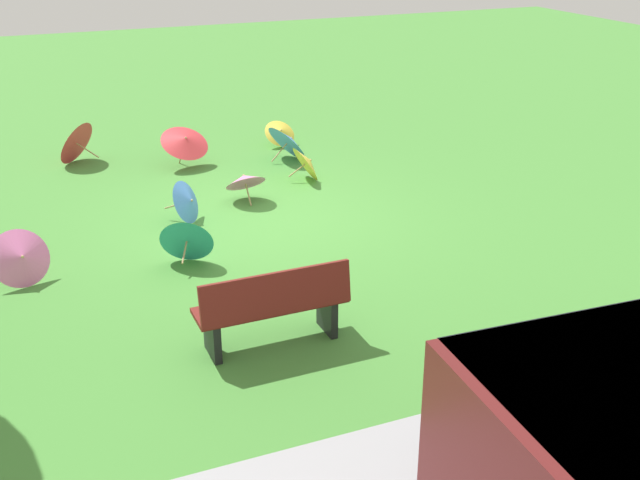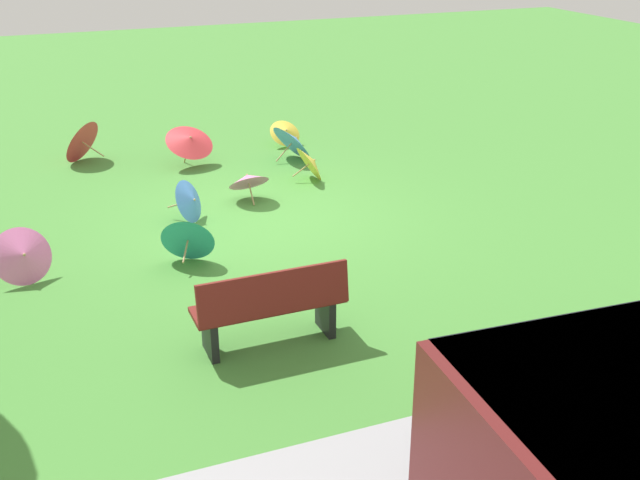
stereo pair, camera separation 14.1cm
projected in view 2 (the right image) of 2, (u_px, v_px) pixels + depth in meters
name	position (u px, v px, depth m)	size (l,w,h in m)	color
ground	(263.00, 219.00, 11.47)	(40.00, 40.00, 0.00)	#478C38
park_bench	(271.00, 306.00, 8.00)	(1.61, 0.50, 0.90)	maroon
parasol_teal_0	(188.00, 238.00, 9.96)	(0.78, 0.68, 0.68)	tan
parasol_red_0	(78.00, 140.00, 13.85)	(0.97, 1.00, 0.84)	tan
parasol_blue_0	(294.00, 141.00, 13.97)	(0.83, 0.97, 0.74)	tan
parasol_pink_0	(248.00, 179.00, 12.04)	(0.66, 0.63, 0.59)	tan
parasol_yellow_0	(312.00, 162.00, 12.96)	(0.58, 0.68, 0.64)	tan
parasol_yellow_1	(286.00, 132.00, 14.81)	(0.65, 0.59, 0.53)	tan
parasol_blue_1	(191.00, 201.00, 11.28)	(0.66, 0.71, 0.64)	tan
parasol_red_1	(190.00, 140.00, 13.58)	(1.01, 0.98, 0.76)	tan
parasol_pink_1	(23.00, 255.00, 9.42)	(0.83, 0.78, 0.71)	tan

